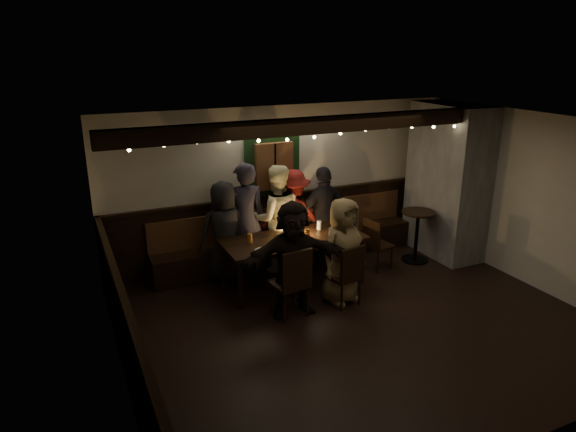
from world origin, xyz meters
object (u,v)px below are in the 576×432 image
chair_end (375,241)px  person_d (292,217)px  high_top (417,230)px  person_b (245,220)px  chair_near_left (293,279)px  person_c (276,218)px  dining_table (293,242)px  chair_near_right (348,272)px  person_g (343,251)px  person_f (293,259)px  person_a (224,232)px  person_e (324,215)px

chair_end → person_d: 1.41m
high_top → person_b: bearing=166.4°
chair_near_left → person_c: 1.65m
dining_table → high_top: bearing=-0.5°
chair_near_right → person_g: 0.31m
chair_end → person_g: (-1.05, -0.73, 0.29)m
chair_end → person_g: 1.31m
person_b → person_g: 1.70m
chair_end → person_c: person_c is taller
chair_near_left → person_b: bearing=93.5°
dining_table → chair_near_left: (-0.43, -0.90, -0.14)m
chair_near_left → chair_near_right: size_ratio=1.10×
high_top → person_c: bearing=163.4°
chair_near_left → person_f: 0.27m
person_b → person_g: bearing=129.7°
high_top → person_a: bearing=168.2°
chair_end → person_f: person_f is taller
person_a → high_top: bearing=170.7°
person_c → person_e: person_c is taller
person_b → person_f: bearing=102.3°
person_d → person_g: bearing=112.8°
person_e → person_g: size_ratio=1.07×
person_a → person_e: person_e is taller
dining_table → person_e: person_e is taller
person_f → person_g: 0.78m
chair_near_left → high_top: (2.72, 0.88, -0.01)m
high_top → dining_table: bearing=179.5°
person_b → dining_table: bearing=135.0°
chair_near_right → person_b: size_ratio=0.50×
chair_near_left → person_f: (0.06, 0.12, 0.24)m
dining_table → chair_near_right: size_ratio=2.35×
person_f → person_g: bearing=6.7°
chair_near_right → person_c: size_ratio=0.52×
chair_near_right → person_g: bearing=88.2°
chair_near_right → person_d: bearing=92.0°
chair_near_left → high_top: chair_near_left is taller
chair_near_left → person_g: bearing=10.1°
person_c → high_top: bearing=174.4°
chair_near_right → high_top: 2.10m
person_d → person_e: 0.54m
chair_near_right → high_top: chair_near_right is taller
chair_near_left → chair_near_right: (0.83, -0.02, -0.05)m
high_top → person_f: 2.78m
chair_end → person_f: (-1.83, -0.76, 0.32)m
chair_near_right → person_g: (0.01, 0.17, 0.25)m
high_top → person_b: (-2.82, 0.68, 0.36)m
person_a → person_e: size_ratio=0.96×
person_b → chair_end: bearing=167.2°
dining_table → person_g: (0.40, -0.75, 0.07)m
person_d → person_a: bearing=27.0°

